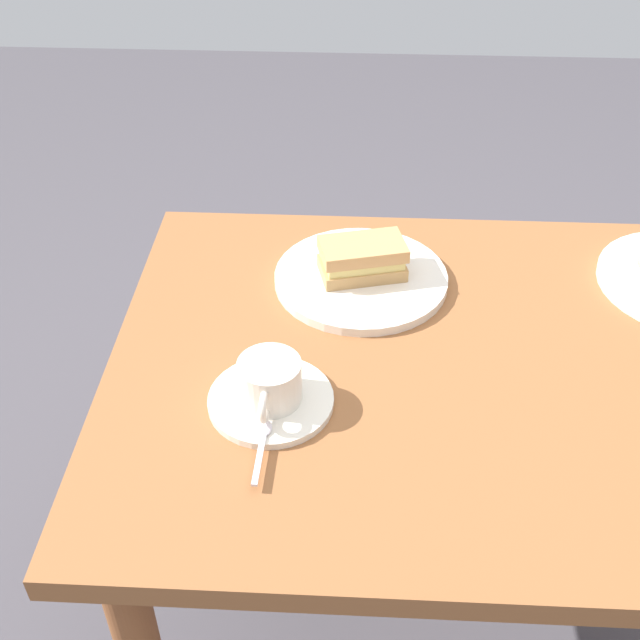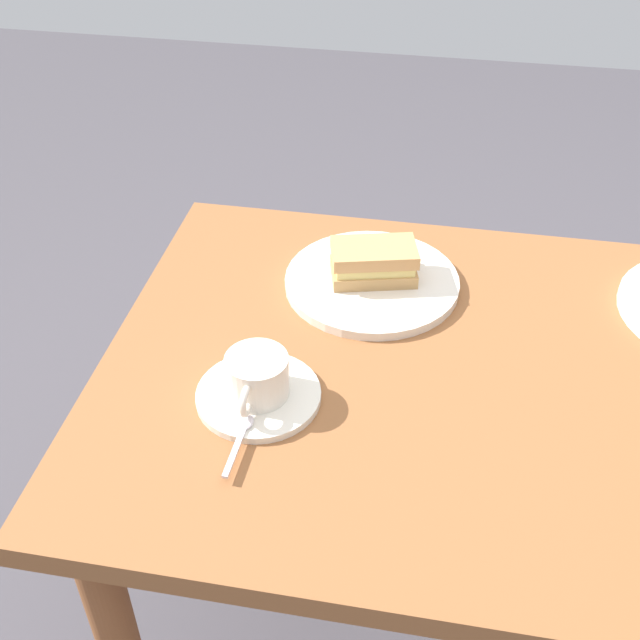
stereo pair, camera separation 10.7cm
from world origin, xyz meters
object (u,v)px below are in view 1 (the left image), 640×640
Objects in this scene: sandwich_front at (362,259)px; spoon at (262,440)px; sandwich_plate at (361,278)px; coffee_cup at (270,381)px; dining_table at (486,417)px; coffee_saucer at (271,400)px.

spoon is (0.11, 0.34, -0.03)m from sandwich_front.
coffee_cup is at bearing 67.46° from sandwich_plate.
dining_table is 0.32m from coffee_saucer.
coffee_cup is at bearing 17.85° from dining_table.
spoon is at bearing 71.64° from sandwich_front.
coffee_cup is at bearing -91.75° from spoon.
dining_table is 3.98× the size of sandwich_plate.
spoon reaches higher than dining_table.
dining_table is 0.27m from sandwich_plate.
sandwich_plate is (0.18, -0.17, 0.11)m from dining_table.
sandwich_front and coffee_cup have the same top height.
spoon reaches higher than coffee_saucer.
coffee_cup reaches higher than coffee_saucer.
coffee_saucer is (0.11, 0.26, -0.00)m from sandwich_plate.
sandwich_front is (0.18, -0.17, 0.15)m from dining_table.
sandwich_front is 0.36m from spoon.
dining_table is at bearing -162.15° from coffee_cup.
sandwich_front is at bearing -108.33° from sandwich_plate.
coffee_saucer is at bearing 17.55° from dining_table.
sandwich_front reaches higher than spoon.
coffee_cup reaches higher than spoon.
sandwich_front is at bearing -43.89° from dining_table.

